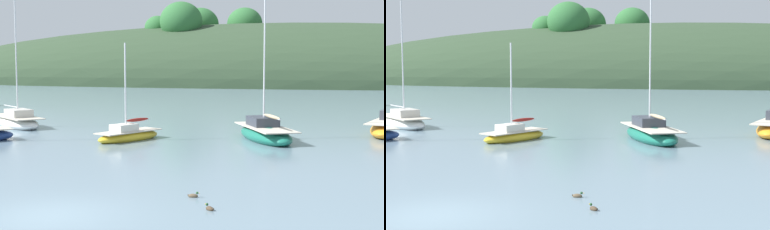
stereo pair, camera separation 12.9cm
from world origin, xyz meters
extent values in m
plane|color=slate|center=(0.00, 0.00, 0.00)|extent=(400.00, 400.00, 0.00)
ellipsoid|color=#2D422B|center=(0.00, 94.16, 0.00)|extent=(150.00, 36.00, 22.81)
ellipsoid|color=#2D6633|center=(-6.61, 96.86, 11.50)|extent=(6.77, 6.15, 6.15)
ellipsoid|color=#2D6633|center=(-22.37, 91.27, 10.61)|extent=(4.97, 4.52, 4.52)
ellipsoid|color=#2D6633|center=(-15.17, 96.36, 11.43)|extent=(7.10, 6.45, 6.45)
ellipsoid|color=#2D6633|center=(-17.09, 88.16, 11.56)|extent=(7.79, 7.08, 7.08)
ellipsoid|color=#196B56|center=(4.84, 18.06, 0.29)|extent=(4.72, 6.87, 1.05)
cube|color=beige|center=(4.84, 18.06, 0.76)|extent=(4.34, 6.32, 0.06)
cube|color=#333842|center=(4.63, 18.53, 1.04)|extent=(2.18, 2.50, 0.57)
cylinder|color=silver|center=(4.71, 18.36, 5.13)|extent=(0.09, 0.09, 8.75)
cylinder|color=silver|center=(5.27, 17.11, 1.44)|extent=(1.20, 2.53, 0.07)
ellipsoid|color=tan|center=(5.27, 17.11, 1.49)|extent=(1.27, 2.48, 0.20)
ellipsoid|color=white|center=(-12.91, 21.12, 0.27)|extent=(6.13, 5.64, 1.00)
cube|color=beige|center=(-12.91, 21.12, 0.72)|extent=(5.64, 5.19, 0.06)
cube|color=beige|center=(-12.53, 20.80, 1.00)|extent=(2.41, 2.34, 0.55)
cylinder|color=silver|center=(-12.67, 20.92, 4.73)|extent=(0.09, 0.09, 8.02)
cylinder|color=silver|center=(-13.67, 21.76, 1.39)|extent=(2.05, 1.74, 0.07)
ellipsoid|color=gold|center=(-2.98, 16.28, 0.20)|extent=(3.50, 4.72, 0.73)
cube|color=beige|center=(-2.98, 16.28, 0.53)|extent=(3.22, 4.35, 0.06)
cube|color=silver|center=(-3.15, 15.96, 0.75)|extent=(1.57, 1.75, 0.45)
cylinder|color=silver|center=(-3.09, 16.08, 3.10)|extent=(0.09, 0.09, 5.16)
cylinder|color=silver|center=(-2.64, 16.91, 1.10)|extent=(0.96, 1.71, 0.07)
ellipsoid|color=maroon|center=(-2.64, 16.91, 1.15)|extent=(1.04, 1.71, 0.20)
ellipsoid|color=brown|center=(3.76, 3.14, 0.04)|extent=(0.35, 0.21, 0.16)
sphere|color=#1E4723|center=(3.90, 3.16, 0.16)|extent=(0.09, 0.09, 0.09)
cone|color=gold|center=(3.97, 3.16, 0.15)|extent=(0.05, 0.04, 0.04)
cone|color=brown|center=(3.61, 3.13, 0.08)|extent=(0.08, 0.08, 0.08)
ellipsoid|color=#473828|center=(4.64, 1.56, 0.04)|extent=(0.37, 0.36, 0.16)
sphere|color=#1E4723|center=(4.54, 1.66, 0.16)|extent=(0.09, 0.09, 0.09)
cone|color=gold|center=(4.49, 1.70, 0.15)|extent=(0.06, 0.06, 0.04)
cone|color=#473828|center=(4.76, 1.46, 0.08)|extent=(0.10, 0.10, 0.08)
camera|label=1|loc=(8.00, -16.24, 4.74)|focal=54.92mm
camera|label=2|loc=(8.13, -16.21, 4.74)|focal=54.92mm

